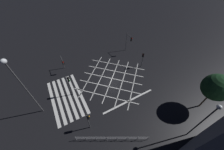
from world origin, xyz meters
TOP-DOWN VIEW (x-y plane):
  - ground_plane at (0.00, 0.00)m, footprint 200.00×200.00m
  - road_markings at (0.35, -5.37)m, footprint 14.57×18.75m
  - traffic_light_se_cross at (6.86, -7.27)m, footprint 0.36×0.39m
  - traffic_light_median_south at (-0.00, -7.75)m, footprint 0.36×0.39m
  - traffic_light_median_north at (-0.08, 7.16)m, footprint 0.36×0.39m
  - traffic_light_sw_main at (-6.52, -7.40)m, footprint 1.94×0.36m
  - traffic_light_nw_main at (-5.85, 7.65)m, footprint 2.14×0.36m
  - street_lamp_east at (0.83, -12.92)m, footprint 0.58×0.58m
  - street_lamp_west at (14.22, 3.89)m, footprint 0.47×0.47m
  - street_tree_near at (12.21, 9.53)m, footprint 3.77×3.77m
  - pedestrian_railing at (9.84, -5.42)m, footprint 4.64×8.38m

SIDE VIEW (x-z plane):
  - ground_plane at x=0.00m, z-range 0.00..0.00m
  - road_markings at x=0.35m, z-range 0.00..0.01m
  - pedestrian_railing at x=9.84m, z-range 0.15..1.20m
  - traffic_light_sw_main at x=-6.52m, z-range 0.73..3.98m
  - traffic_light_median_north at x=-0.08m, z-range 0.77..4.34m
  - traffic_light_se_cross at x=6.86m, z-range 0.78..4.42m
  - traffic_light_median_south at x=0.00m, z-range 0.92..5.27m
  - traffic_light_nw_main at x=-5.85m, z-range 1.04..5.61m
  - street_tree_near at x=12.21m, z-range 1.45..8.15m
  - street_lamp_west at x=14.22m, z-range 1.42..9.07m
  - street_lamp_east at x=0.83m, z-range 2.33..12.70m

